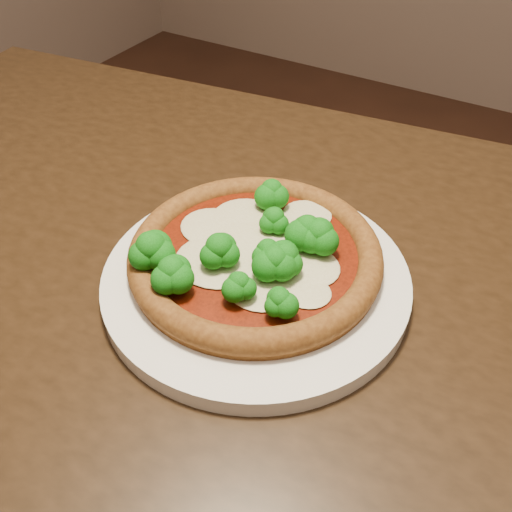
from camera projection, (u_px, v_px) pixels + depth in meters
The scene contains 3 objects.
dining_table at pixel (234, 350), 0.64m from camera, with size 1.38×0.97×0.75m.
plate at pixel (256, 279), 0.57m from camera, with size 0.31×0.31×0.02m, color white.
pizza at pixel (254, 253), 0.57m from camera, with size 0.26×0.26×0.06m.
Camera 1 is at (0.06, -0.47, 1.16)m, focal length 40.00 mm.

